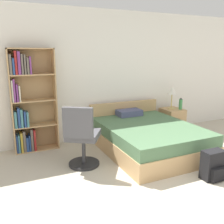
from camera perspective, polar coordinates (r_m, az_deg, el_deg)
name	(u,v)px	position (r m, az deg, el deg)	size (l,w,h in m)	color
wall_back	(105,76)	(5.21, -1.50, 8.28)	(9.00, 0.06, 2.60)	white
bookshelf	(28,103)	(4.68, -18.60, 1.94)	(0.78, 0.27, 1.85)	tan
bed	(147,136)	(4.67, 7.90, -5.57)	(1.56, 2.00, 0.75)	tan
office_chair	(82,138)	(3.88, -6.89, -5.83)	(0.69, 0.72, 1.01)	#232326
nightstand	(172,120)	(5.82, 13.54, -1.87)	(0.43, 0.49, 0.54)	tan
table_lamp	(172,92)	(5.68, 13.57, 4.53)	(0.21, 0.21, 0.50)	tan
water_bottle	(181,104)	(5.71, 15.41, 1.75)	(0.08, 0.08, 0.25)	#3F8C4C
backpack_black	(213,166)	(3.90, 22.15, -11.30)	(0.33, 0.24, 0.43)	black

